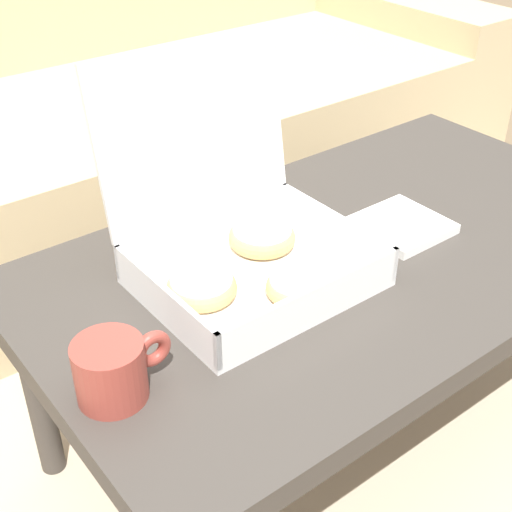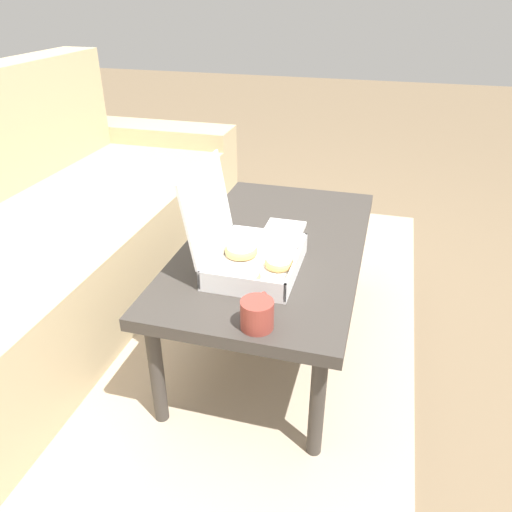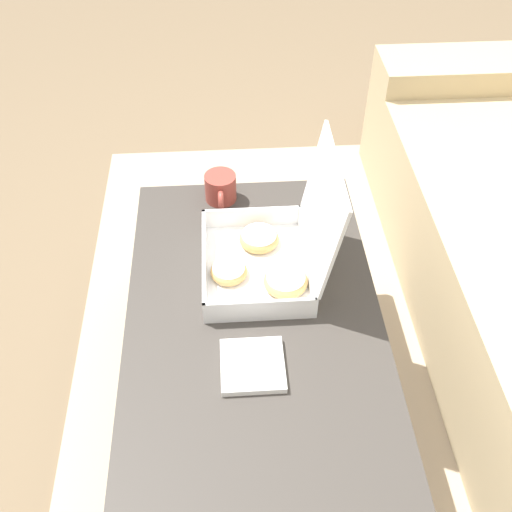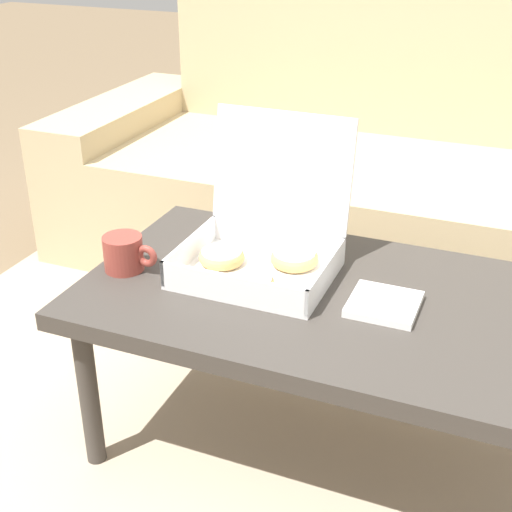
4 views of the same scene
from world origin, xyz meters
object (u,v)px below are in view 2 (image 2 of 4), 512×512
(coffee_table, at_px, (274,254))
(pastry_box, at_px, (244,252))
(couch, at_px, (29,240))
(coffee_mug, at_px, (257,314))

(coffee_table, distance_m, pastry_box, 0.22)
(coffee_table, bearing_deg, pastry_box, 164.49)
(couch, xyz_separation_m, coffee_table, (0.00, -1.03, 0.09))
(couch, bearing_deg, coffee_table, -90.00)
(couch, height_order, coffee_table, couch)
(coffee_table, relative_size, coffee_mug, 8.42)
(couch, height_order, pastry_box, couch)
(coffee_table, xyz_separation_m, coffee_mug, (-0.48, -0.07, 0.08))
(pastry_box, xyz_separation_m, coffee_mug, (-0.28, -0.12, -0.02))
(pastry_box, relative_size, coffee_mug, 2.54)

